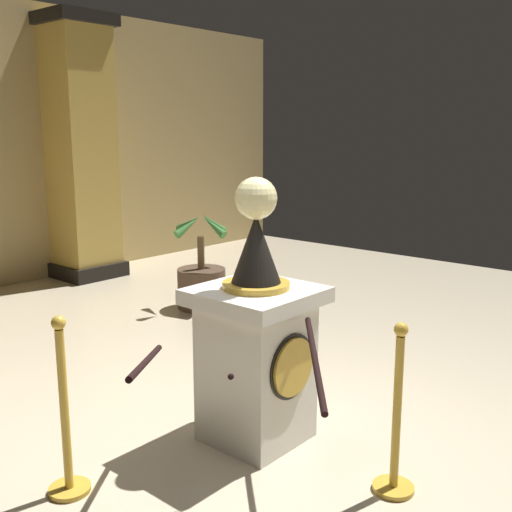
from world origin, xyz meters
TOP-DOWN VIEW (x-y plane):
  - ground_plane at (0.00, 0.00)m, footprint 12.58×12.58m
  - pedestal_clock at (0.06, 0.03)m, footprint 0.73×0.73m
  - stanchion_near at (-1.12, 0.42)m, footprint 0.24×0.24m
  - stanchion_far at (0.11, -0.98)m, footprint 0.24×0.24m
  - velvet_rope at (-0.51, -0.28)m, footprint 1.34×1.35m
  - column_right at (2.03, 4.93)m, footprint 0.88×0.88m
  - potted_palm_right at (1.98, 2.54)m, footprint 0.70×0.70m

SIDE VIEW (x-z plane):
  - ground_plane at x=0.00m, z-range 0.00..0.00m
  - potted_palm_right at x=1.98m, z-range -0.26..0.87m
  - stanchion_far at x=0.11m, z-range -0.15..0.86m
  - stanchion_near at x=-1.12m, z-range -0.16..0.90m
  - pedestal_clock at x=0.06m, z-range -0.20..1.55m
  - velvet_rope at x=-0.51m, z-range 0.68..0.90m
  - column_right at x=2.03m, z-range -0.01..3.53m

